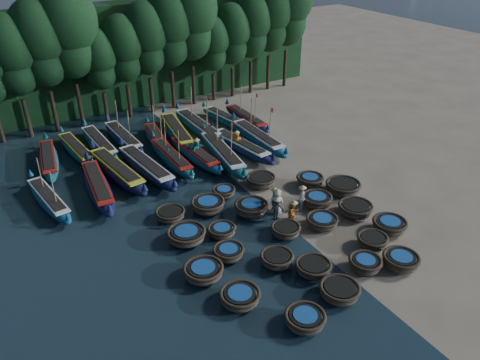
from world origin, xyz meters
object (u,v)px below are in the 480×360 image
coracle_23 (261,180)px  long_boat_4 (171,157)px  coracle_15 (186,235)px  coracle_3 (365,264)px  coracle_13 (322,221)px  coracle_10 (203,271)px  long_boat_1 (98,186)px  long_boat_12 (123,138)px  long_boat_2 (117,170)px  long_boat_9 (49,160)px  long_boat_11 (99,143)px  long_boat_0 (49,199)px  long_boat_6 (222,153)px  fisherman_0 (277,201)px  coracle_7 (313,267)px  fisherman_3 (277,209)px  long_boat_17 (246,118)px  coracle_6 (277,259)px  coracle_24 (310,180)px  coracle_18 (317,200)px  long_boat_13 (157,139)px  long_boat_3 (146,167)px  coracle_21 (208,205)px  long_boat_10 (77,149)px  coracle_1 (305,319)px  fisherman_1 (274,199)px  long_boat_7 (240,146)px  long_boat_15 (198,126)px  long_boat_8 (258,138)px  coracle_4 (401,260)px  coracle_19 (343,187)px  coracle_9 (389,225)px  coracle_14 (355,209)px  coracle_11 (229,252)px  coracle_2 (340,291)px  fisherman_5 (197,149)px  long_boat_14 (177,132)px  coracle_16 (222,231)px  coracle_17 (251,208)px  fisherman_2 (293,213)px  coracle_5 (240,297)px  coracle_22 (224,192)px  long_boat_5 (195,154)px  coracle_8 (372,241)px  long_boat_16 (227,120)px  coracle_20 (170,214)px

coracle_23 → long_boat_4: 7.75m
coracle_15 → coracle_3: bearing=-45.6°
coracle_13 → coracle_10: bearing=-177.4°
long_boat_1 → long_boat_12: 8.24m
long_boat_2 → long_boat_9: 6.07m
long_boat_11 → long_boat_0: bearing=-130.3°
long_boat_6 → fisherman_0: size_ratio=4.65×
coracle_7 → fisherman_3: bearing=76.5°
long_boat_11 → long_boat_17: bearing=-8.7°
coracle_6 → coracle_24: (7.09, 5.96, 0.06)m
coracle_18 → long_boat_13: 15.63m
long_boat_3 → long_boat_17: bearing=14.9°
coracle_21 → long_boat_10: bearing=112.2°
coracle_1 → long_boat_2: bearing=99.1°
coracle_15 → fisherman_1: (6.38, 0.01, 0.49)m
long_boat_7 → long_boat_15: bearing=94.1°
coracle_24 → long_boat_8: size_ratio=0.23×
coracle_13 → long_boat_7: long_boat_7 is taller
coracle_4 → long_boat_13: (-5.38, 22.01, 0.05)m
coracle_1 → coracle_19: (9.94, 8.39, 0.06)m
coracle_7 → long_boat_15: 20.63m
coracle_18 → coracle_9: bearing=-67.5°
long_boat_3 → coracle_18: bearing=-57.3°
coracle_9 → coracle_14: bearing=99.6°
coracle_6 → coracle_11: (-2.02, 1.91, -0.00)m
coracle_2 → long_boat_1: 18.28m
long_boat_6 → long_boat_15: 6.04m
long_boat_8 → fisherman_5: long_boat_8 is taller
coracle_14 → long_boat_14: size_ratio=0.26×
fisherman_0 → coracle_16: bearing=37.8°
coracle_17 → long_boat_10: bearing=117.2°
long_boat_14 → fisherman_2: size_ratio=4.76×
long_boat_10 → fisherman_2: fisherman_2 is taller
coracle_3 → long_boat_12: long_boat_12 is taller
coracle_5 → long_boat_0: 15.76m
coracle_22 → long_boat_15: size_ratio=0.21×
coracle_9 → coracle_13: 4.11m
coracle_9 → long_boat_2: long_boat_2 is taller
long_boat_0 → coracle_6: bearing=-61.1°
coracle_17 → long_boat_5: bearing=88.1°
coracle_15 → coracle_17: coracle_17 is taller
coracle_18 → long_boat_9: long_boat_9 is taller
coracle_5 → coracle_23: bearing=51.6°
coracle_6 → coracle_8: (5.76, -1.57, 0.02)m
coracle_1 → long_boat_5: (3.26, 18.35, 0.13)m
coracle_18 → long_boat_14: long_boat_14 is taller
coracle_4 → coracle_17: bearing=115.7°
long_boat_12 → fisherman_3: 16.89m
long_boat_13 → long_boat_16: size_ratio=0.98×
coracle_20 → coracle_7: bearing=-62.9°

